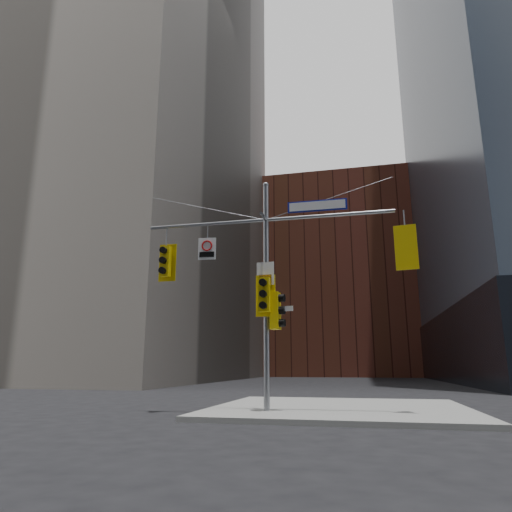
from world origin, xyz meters
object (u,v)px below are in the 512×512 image
at_px(signal_assembly, 266,268).
at_px(traffic_light_pole_front, 264,295).
at_px(traffic_light_west_arm, 165,262).
at_px(street_sign_blade, 317,206).
at_px(traffic_light_pole_side, 277,311).
at_px(regulatory_sign_arm, 207,248).
at_px(traffic_light_east_arm, 406,249).

relative_size(signal_assembly, traffic_light_pole_front, 6.23).
xyz_separation_m(traffic_light_west_arm, street_sign_blade, (5.08, -0.01, 1.55)).
relative_size(traffic_light_west_arm, traffic_light_pole_front, 0.99).
bearing_deg(street_sign_blade, signal_assembly, 179.72).
distance_m(traffic_light_pole_side, regulatory_sign_arm, 3.11).
xyz_separation_m(street_sign_blade, regulatory_sign_arm, (-3.62, -0.02, -1.18)).
relative_size(signal_assembly, traffic_light_west_arm, 6.29).
xyz_separation_m(signal_assembly, traffic_light_east_arm, (4.25, 0.00, 0.38)).
bearing_deg(traffic_light_pole_side, traffic_light_west_arm, 96.31).
relative_size(traffic_light_west_arm, regulatory_sign_arm, 1.74).
relative_size(street_sign_blade, regulatory_sign_arm, 2.55).
relative_size(traffic_light_west_arm, street_sign_blade, 0.68).
bearing_deg(traffic_light_east_arm, street_sign_blade, 8.68).
height_order(signal_assembly, traffic_light_pole_front, signal_assembly).
bearing_deg(traffic_light_east_arm, traffic_light_pole_side, 8.73).
height_order(signal_assembly, regulatory_sign_arm, signal_assembly).
bearing_deg(traffic_light_east_arm, traffic_light_pole_front, 12.35).
bearing_deg(traffic_light_pole_front, traffic_light_west_arm, 175.91).
xyz_separation_m(signal_assembly, traffic_light_pole_side, (0.33, 0.00, -1.35)).
relative_size(signal_assembly, traffic_light_east_arm, 5.95).
xyz_separation_m(traffic_light_west_arm, traffic_light_east_arm, (7.66, -0.01, 0.00)).
height_order(traffic_light_pole_front, street_sign_blade, street_sign_blade).
xyz_separation_m(traffic_light_pole_front, regulatory_sign_arm, (-1.96, 0.25, 1.65)).
xyz_separation_m(traffic_light_pole_front, street_sign_blade, (1.66, 0.27, 2.82)).
bearing_deg(signal_assembly, traffic_light_pole_front, -89.99).
height_order(traffic_light_east_arm, regulatory_sign_arm, regulatory_sign_arm).
xyz_separation_m(traffic_light_west_arm, traffic_light_pole_side, (3.75, -0.01, -1.73)).
bearing_deg(traffic_light_west_arm, traffic_light_pole_side, 1.24).
height_order(traffic_light_east_arm, traffic_light_pole_side, traffic_light_east_arm).
xyz_separation_m(traffic_light_east_arm, street_sign_blade, (-2.59, 0.00, 1.55)).
bearing_deg(signal_assembly, traffic_light_east_arm, 0.01).
distance_m(traffic_light_pole_side, street_sign_blade, 3.54).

